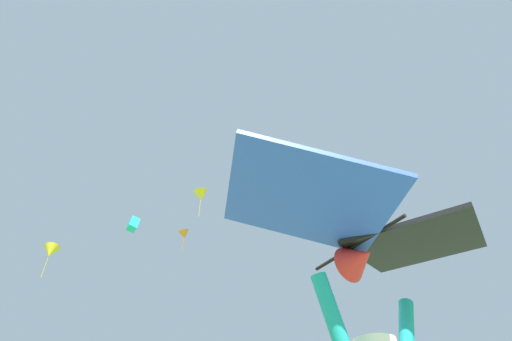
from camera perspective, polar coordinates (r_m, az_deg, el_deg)
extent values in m
cylinder|color=teal|center=(2.34, 11.40, -21.27)|extent=(0.28, 0.09, 0.62)
cylinder|color=black|center=(2.75, 13.95, -10.11)|extent=(0.03, 0.81, 0.02)
cube|color=black|center=(3.08, 21.79, -9.54)|extent=(1.20, 1.14, 0.23)
cube|color=blue|center=(2.44, 7.38, -4.00)|extent=(1.21, 1.15, 0.23)
cone|color=red|center=(2.71, 14.29, -11.93)|extent=(0.24, 0.20, 0.24)
cone|color=yellow|center=(39.44, -26.93, -10.12)|extent=(1.85, 1.96, 1.32)
cylinder|color=#A4921C|center=(38.83, -27.57, -11.94)|extent=(0.06, 0.06, 1.88)
cube|color=#19B2AD|center=(27.26, -16.89, -7.25)|extent=(0.70, 0.75, 1.06)
cone|color=yellow|center=(28.46, -7.74, -3.50)|extent=(1.41, 1.29, 1.03)
cylinder|color=#A4921C|center=(27.84, -7.93, -5.26)|extent=(0.04, 0.04, 1.39)
cone|color=orange|center=(41.00, -10.08, -8.83)|extent=(1.30, 1.20, 1.31)
cylinder|color=#A75C15|center=(40.43, -10.27, -10.22)|extent=(0.05, 0.05, 1.50)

